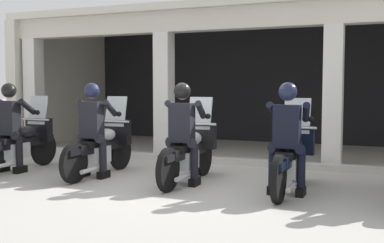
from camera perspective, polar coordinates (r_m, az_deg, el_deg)
The scene contains 11 objects.
ground_plane at distance 10.51m, azimuth 6.01°, elevation -4.17°, with size 80.00×80.00×0.00m, color #A8A59E.
station_building at distance 11.90m, azimuth 9.06°, elevation 6.92°, with size 11.74×4.22×3.27m.
kerb_strip at distance 9.44m, azimuth 5.10°, elevation -4.75°, with size 11.24×0.24×0.12m, color #B7B5AD.
motorcycle_far_left at distance 9.32m, azimuth -19.50°, elevation -2.37°, with size 0.62×2.04×1.35m.
police_officer_far_left at distance 9.07m, azimuth -20.77°, elevation 0.21°, with size 0.63×0.61×1.58m.
motorcycle_left at distance 8.44m, azimuth -10.55°, elevation -2.85°, with size 0.62×2.04×1.35m.
police_officer_left at distance 8.17m, azimuth -11.69°, elevation -0.02°, with size 0.63×0.61×1.58m.
motorcycle_center at distance 7.70m, azimuth -0.24°, elevation -3.46°, with size 0.62×2.04×1.35m.
police_officer_center at distance 7.39m, azimuth -1.10°, elevation -0.37°, with size 0.63×0.61×1.58m.
motorcycle_right at distance 7.16m, azimuth 11.68°, elevation -4.13°, with size 0.62×2.04×1.35m.
police_officer_right at distance 6.84m, azimuth 11.27°, elevation -0.82°, with size 0.63×0.61×1.58m.
Camera 1 is at (2.97, -6.97, 1.53)m, focal length 44.92 mm.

